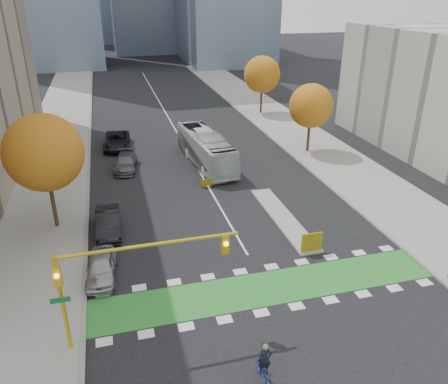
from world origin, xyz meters
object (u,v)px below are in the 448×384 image
tree_east_near (311,106)px  traffic_signal_west (119,270)px  hazard_board (312,242)px  tree_east_far (262,75)px  parked_car_c (126,163)px  parked_car_a (101,267)px  bus (206,148)px  parked_car_b (108,223)px  tree_west (44,153)px  cyclist (264,369)px  parked_car_d (117,141)px

tree_east_near → traffic_signal_west: size_ratio=0.83×
hazard_board → tree_east_near: tree_east_near is taller
tree_east_far → parked_car_c: (-19.07, -16.05, -4.55)m
parked_car_a → parked_car_c: parked_car_c is taller
parked_car_a → hazard_board: bearing=1.2°
parked_car_a → bus: bearing=63.4°
tree_east_far → parked_car_b: (-20.95, -27.72, -4.48)m
tree_west → cyclist: size_ratio=3.93×
cyclist → tree_east_far: bearing=72.8°
parked_car_b → traffic_signal_west: bearing=-86.7°
cyclist → parked_car_b: size_ratio=0.45×
hazard_board → traffic_signal_west: bearing=-158.5°
hazard_board → parked_car_c: hazard_board is taller
tree_east_far → parked_car_a: (-21.50, -33.00, -4.55)m
bus → parked_car_d: bearing=133.9°
cyclist → parked_car_d: cyclist is taller
hazard_board → tree_west: size_ratio=0.17×
tree_east_far → parked_car_d: bearing=-154.1°
hazard_board → tree_east_far: 35.13m
bus → parked_car_a: size_ratio=2.79×
tree_west → traffic_signal_west: 13.25m
parked_car_a → parked_car_c: bearing=86.6°
hazard_board → parked_car_a: (-13.00, 0.80, -0.11)m
hazard_board → bus: (-2.96, 17.28, 0.78)m
bus → tree_east_near: bearing=-2.7°
tree_west → parked_car_d: (4.91, 16.49, -4.82)m
traffic_signal_west → tree_east_far: bearing=62.1°
parked_car_a → tree_east_near: bearing=43.7°
cyclist → parked_car_b: 16.06m
tree_east_far → parked_car_c: tree_east_far is taller
hazard_board → tree_west: 18.44m
hazard_board → parked_car_a: hazard_board is taller
parked_car_a → parked_car_b: size_ratio=0.88×
tree_west → tree_east_far: 35.73m
tree_east_near → parked_car_d: 20.57m
parked_car_c → tree_west: bearing=-110.7°
parked_car_a → tree_west: bearing=117.9°
tree_west → bus: bearing=36.0°
parked_car_a → tree_east_far: bearing=61.6°
tree_east_far → parked_car_c: size_ratio=1.60×
cyclist → parked_car_d: size_ratio=0.37×
parked_car_c → parked_car_d: 6.56m
tree_east_far → parked_car_d: 22.23m
bus → parked_car_c: size_ratio=2.37×
tree_east_near → parked_car_d: size_ratio=1.24×
parked_car_b → hazard_board: bearing=-25.5°
tree_east_near → bus: size_ratio=0.62×
cyclist → parked_car_a: cyclist is taller
tree_east_far → parked_car_d: size_ratio=1.34×
tree_east_far → tree_east_near: bearing=-91.8°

